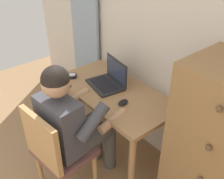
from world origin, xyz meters
The scene contains 9 objects.
wall_back centered at (0.00, 2.20, 1.25)m, with size 4.80×0.05×2.50m, color beige.
curtain_panel centered at (-1.29, 2.13, 1.14)m, with size 0.49×0.03×2.29m, color #8EA3B7.
desk centered at (-0.42, 1.83, 0.60)m, with size 1.15×0.60×0.71m.
dresser centered at (0.62, 1.90, 0.66)m, with size 0.64×0.51×1.33m.
chair centered at (-0.30, 1.16, 0.49)m, with size 0.46×0.44×0.88m.
person_seated centered at (-0.32, 1.35, 0.67)m, with size 0.57×0.61×1.19m.
laptop centered at (-0.53, 1.86, 0.76)m, with size 0.38×0.30×0.24m.
computer_mouse centered at (-0.21, 1.76, 0.73)m, with size 0.06×0.10×0.03m, color black.
desk_clock centered at (-0.86, 1.67, 0.73)m, with size 0.09×0.09×0.03m.
Camera 1 is at (1.08, 0.59, 1.97)m, focal length 41.60 mm.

